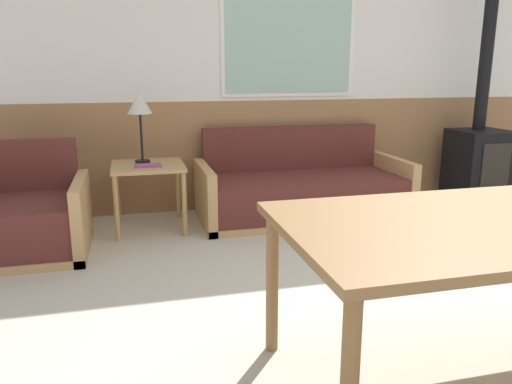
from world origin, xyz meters
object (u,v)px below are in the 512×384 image
(side_table, at_px, (148,174))
(wood_stove, at_px, (480,148))
(armchair, at_px, (24,221))
(table_lamp, at_px, (140,105))
(couch, at_px, (302,191))

(side_table, distance_m, wood_stove, 3.29)
(side_table, relative_size, wood_stove, 0.25)
(armchair, height_order, table_lamp, table_lamp)
(side_table, xyz_separation_m, wood_stove, (3.29, 0.05, 0.09))
(armchair, xyz_separation_m, side_table, (0.93, 0.38, 0.23))
(couch, xyz_separation_m, table_lamp, (-1.43, 0.08, 0.81))
(couch, height_order, side_table, couch)
(side_table, bearing_deg, armchair, -157.58)
(side_table, height_order, wood_stove, wood_stove)
(couch, distance_m, wood_stove, 1.93)
(table_lamp, distance_m, wood_stove, 3.36)
(couch, relative_size, armchair, 2.10)
(armchair, height_order, wood_stove, wood_stove)
(side_table, distance_m, table_lamp, 0.58)
(armchair, distance_m, wood_stove, 4.26)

